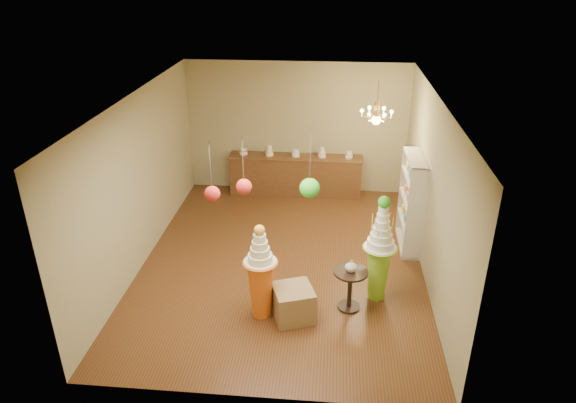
# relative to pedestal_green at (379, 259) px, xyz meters

# --- Properties ---
(floor) EXTENTS (6.50, 6.50, 0.00)m
(floor) POSITION_rel_pedestal_green_xyz_m (-1.63, 0.97, -0.72)
(floor) COLOR #502D15
(floor) RESTS_ON ground
(ceiling) EXTENTS (6.50, 6.50, 0.00)m
(ceiling) POSITION_rel_pedestal_green_xyz_m (-1.63, 0.97, 2.28)
(ceiling) COLOR white
(ceiling) RESTS_ON ground
(wall_back) EXTENTS (5.00, 0.04, 3.00)m
(wall_back) POSITION_rel_pedestal_green_xyz_m (-1.63, 4.22, 0.78)
(wall_back) COLOR #998E69
(wall_back) RESTS_ON ground
(wall_front) EXTENTS (5.00, 0.04, 3.00)m
(wall_front) POSITION_rel_pedestal_green_xyz_m (-1.63, -2.28, 0.78)
(wall_front) COLOR #998E69
(wall_front) RESTS_ON ground
(wall_left) EXTENTS (0.04, 6.50, 3.00)m
(wall_left) POSITION_rel_pedestal_green_xyz_m (-4.13, 0.97, 0.78)
(wall_left) COLOR #998E69
(wall_left) RESTS_ON ground
(wall_right) EXTENTS (0.04, 6.50, 3.00)m
(wall_right) POSITION_rel_pedestal_green_xyz_m (0.87, 0.97, 0.78)
(wall_right) COLOR #998E69
(wall_right) RESTS_ON ground
(pedestal_green) EXTENTS (0.68, 0.68, 1.81)m
(pedestal_green) POSITION_rel_pedestal_green_xyz_m (0.00, 0.00, 0.00)
(pedestal_green) COLOR #81BB28
(pedestal_green) RESTS_ON floor
(pedestal_orange) EXTENTS (0.62, 0.62, 1.57)m
(pedestal_orange) POSITION_rel_pedestal_green_xyz_m (-1.80, -0.62, -0.09)
(pedestal_orange) COLOR orange
(pedestal_orange) RESTS_ON floor
(burlap_riser) EXTENTS (0.73, 0.73, 0.52)m
(burlap_riser) POSITION_rel_pedestal_green_xyz_m (-1.30, -0.64, -0.46)
(burlap_riser) COLOR #8C704C
(burlap_riser) RESTS_ON floor
(sideboard) EXTENTS (3.04, 0.54, 1.16)m
(sideboard) POSITION_rel_pedestal_green_xyz_m (-1.63, 3.94, -0.24)
(sideboard) COLOR #56331B
(sideboard) RESTS_ON floor
(shelving_unit) EXTENTS (0.33, 1.20, 1.80)m
(shelving_unit) POSITION_rel_pedestal_green_xyz_m (0.71, 1.77, 0.19)
(shelving_unit) COLOR beige
(shelving_unit) RESTS_ON floor
(round_table) EXTENTS (0.63, 0.63, 0.68)m
(round_table) POSITION_rel_pedestal_green_xyz_m (-0.45, -0.33, -0.27)
(round_table) COLOR black
(round_table) RESTS_ON floor
(vase) EXTENTS (0.22, 0.22, 0.19)m
(vase) POSITION_rel_pedestal_green_xyz_m (-0.45, -0.33, 0.06)
(vase) COLOR beige
(vase) RESTS_ON round_table
(pom_red_left) EXTENTS (0.20, 0.20, 0.82)m
(pom_red_left) POSITION_rel_pedestal_green_xyz_m (-2.31, -1.15, 1.57)
(pom_red_left) COLOR #392F29
(pom_red_left) RESTS_ON ceiling
(pom_green_mid) EXTENTS (0.29, 0.29, 1.05)m
(pom_green_mid) POSITION_rel_pedestal_green_xyz_m (-1.10, -0.44, 1.38)
(pom_green_mid) COLOR #392F29
(pom_green_mid) RESTS_ON ceiling
(pom_red_right) EXTENTS (0.20, 0.20, 0.79)m
(pom_red_right) POSITION_rel_pedestal_green_xyz_m (-1.93, -0.95, 1.60)
(pom_red_right) COLOR #392F29
(pom_red_right) RESTS_ON ceiling
(chandelier) EXTENTS (0.67, 0.67, 0.85)m
(chandelier) POSITION_rel_pedestal_green_xyz_m (-0.00, 2.48, 1.59)
(chandelier) COLOR #EBAF53
(chandelier) RESTS_ON ceiling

